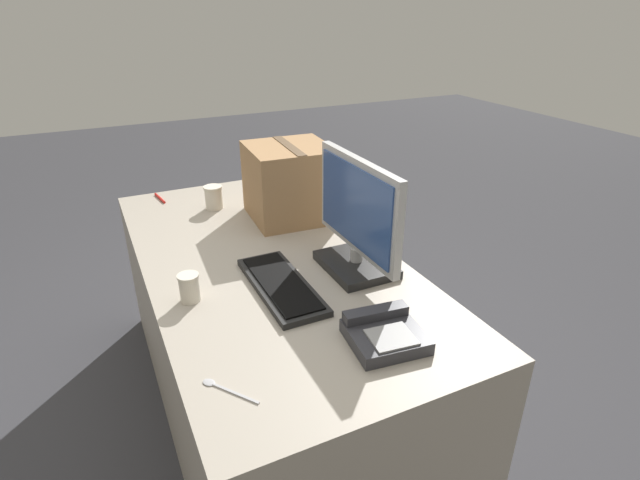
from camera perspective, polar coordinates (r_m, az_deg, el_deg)
name	(u,v)px	position (r m, az deg, el deg)	size (l,w,h in m)	color
ground_plane	(274,401)	(2.36, -5.30, -17.81)	(12.00, 12.00, 0.00)	#38383D
office_desk	(270,334)	(2.12, -5.70, -10.62)	(1.80, 0.90, 0.73)	#A89E8E
monitor	(357,222)	(1.75, 4.27, 2.04)	(0.51, 0.22, 0.41)	black
keyboard	(281,285)	(1.70, -4.45, -5.19)	(0.45, 0.17, 0.03)	black
desk_phone	(384,333)	(1.46, 7.35, -10.54)	(0.22, 0.23, 0.07)	#2D2D33
paper_cup_left	(214,197)	(2.39, -12.06, 4.80)	(0.09, 0.09, 0.11)	beige
paper_cup_right	(189,288)	(1.67, -14.71, -5.29)	(0.07, 0.07, 0.10)	beige
spoon	(221,388)	(1.34, -11.20, -16.22)	(0.15, 0.12, 0.00)	#B2B2B7
cardboard_box	(290,182)	(2.22, -3.46, 6.63)	(0.37, 0.37, 0.33)	#9E754C
pen_marker	(160,198)	(2.59, -17.83, 4.58)	(0.14, 0.03, 0.01)	red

